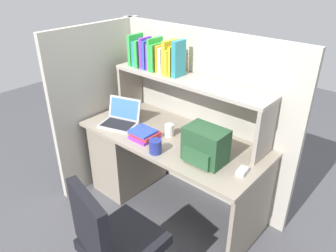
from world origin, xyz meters
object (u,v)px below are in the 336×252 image
Objects in this scene: laptop at (121,119)px; office_chair at (117,252)px; computer_mouse at (242,171)px; snack_canister at (155,146)px; backpack at (205,146)px; paper_cup at (169,130)px.

laptop reaches higher than office_chair.
snack_canister is at bearing -169.00° from computer_mouse.
backpack is 2.78× the size of snack_canister.
laptop is 1.19m from office_chair.
computer_mouse is at bearing 17.47° from snack_canister.
backpack reaches higher than computer_mouse.
laptop is 1.19m from computer_mouse.
paper_cup is at bearing 13.97° from laptop.
backpack is at bearing -14.16° from paper_cup.
laptop is 0.58m from snack_canister.
backpack is at bearing 0.35° from laptop.
computer_mouse is 0.66m from snack_canister.
office_chair is (-0.09, -0.79, -0.46)m from backpack.
backpack is 0.32× the size of office_chair.
paper_cup is 0.11× the size of office_chair.
computer_mouse is 1.01× the size of paper_cup.
snack_canister is at bearing -70.57° from paper_cup.
office_chair is (0.81, -0.79, -0.39)m from laptop.
office_chair is at bearing -68.58° from snack_canister.
backpack is at bearing 24.09° from snack_canister.
office_chair is (0.25, -0.64, -0.39)m from snack_canister.
office_chair reaches higher than paper_cup.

